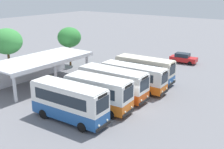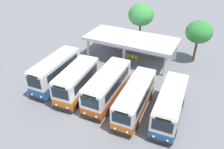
% 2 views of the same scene
% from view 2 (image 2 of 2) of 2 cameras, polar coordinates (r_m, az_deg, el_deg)
% --- Properties ---
extents(ground_plane, '(180.00, 180.00, 0.00)m').
position_cam_2_polar(ground_plane, '(23.22, -6.28, -10.57)').
color(ground_plane, slate).
extents(city_bus_nearest_orange, '(2.61, 7.75, 3.51)m').
position_cam_2_polar(city_bus_nearest_orange, '(27.44, -14.11, 0.93)').
color(city_bus_nearest_orange, black).
rests_on(city_bus_nearest_orange, ground).
extents(city_bus_second_in_row, '(2.96, 7.00, 3.40)m').
position_cam_2_polar(city_bus_second_in_row, '(25.18, -8.93, -1.60)').
color(city_bus_second_in_row, black).
rests_on(city_bus_second_in_row, ground).
extents(city_bus_middle_cream, '(2.71, 8.06, 3.30)m').
position_cam_2_polar(city_bus_middle_cream, '(24.21, -1.19, -2.81)').
color(city_bus_middle_cream, black).
rests_on(city_bus_middle_cream, ground).
extents(city_bus_fourth_amber, '(2.58, 8.18, 3.07)m').
position_cam_2_polar(city_bus_fourth_amber, '(22.82, 5.94, -5.82)').
color(city_bus_fourth_amber, black).
rests_on(city_bus_fourth_amber, ground).
extents(city_bus_fifth_blue, '(2.64, 7.78, 3.19)m').
position_cam_2_polar(city_bus_fifth_blue, '(22.50, 14.58, -7.28)').
color(city_bus_fifth_blue, black).
rests_on(city_bus_fifth_blue, ground).
extents(terminal_canopy, '(12.77, 5.81, 3.40)m').
position_cam_2_polar(terminal_canopy, '(32.87, 5.25, 8.55)').
color(terminal_canopy, silver).
rests_on(terminal_canopy, ground).
extents(waiting_chair_end_by_column, '(0.46, 0.46, 0.86)m').
position_cam_2_polar(waiting_chair_end_by_column, '(33.26, 3.28, 4.85)').
color(waiting_chair_end_by_column, slate).
rests_on(waiting_chair_end_by_column, ground).
extents(waiting_chair_second_from_end, '(0.46, 0.46, 0.86)m').
position_cam_2_polar(waiting_chair_second_from_end, '(32.93, 4.12, 4.54)').
color(waiting_chair_second_from_end, slate).
rests_on(waiting_chair_second_from_end, ground).
extents(waiting_chair_middle_seat, '(0.46, 0.46, 0.86)m').
position_cam_2_polar(waiting_chair_middle_seat, '(32.84, 5.16, 4.40)').
color(waiting_chair_middle_seat, slate).
rests_on(waiting_chair_middle_seat, ground).
extents(waiting_chair_fourth_seat, '(0.46, 0.46, 0.86)m').
position_cam_2_polar(waiting_chair_fourth_seat, '(32.68, 6.14, 4.20)').
color(waiting_chair_fourth_seat, slate).
rests_on(waiting_chair_fourth_seat, ground).
extents(roadside_tree_behind_canopy, '(4.07, 4.07, 6.66)m').
position_cam_2_polar(roadside_tree_behind_canopy, '(37.00, 7.40, 14.83)').
color(roadside_tree_behind_canopy, brown).
rests_on(roadside_tree_behind_canopy, ground).
extents(roadside_tree_east_of_canopy, '(3.62, 3.62, 5.99)m').
position_cam_2_polar(roadside_tree_east_of_canopy, '(33.20, 21.29, 10.03)').
color(roadside_tree_east_of_canopy, brown).
rests_on(roadside_tree_east_of_canopy, ground).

